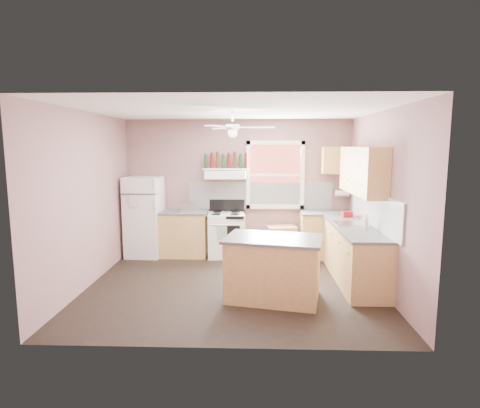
{
  "coord_description": "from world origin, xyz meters",
  "views": [
    {
      "loc": [
        0.31,
        -6.07,
        2.17
      ],
      "look_at": [
        0.1,
        0.3,
        1.25
      ],
      "focal_mm": 30.0,
      "sensor_mm": 36.0,
      "label": 1
    }
  ],
  "objects_px": {
    "toaster": "(188,207)",
    "stove": "(226,235)",
    "island": "(273,270)",
    "cart": "(281,242)",
    "refrigerator": "(145,217)"
  },
  "relations": [
    {
      "from": "toaster",
      "to": "stove",
      "type": "distance_m",
      "value": 0.93
    },
    {
      "from": "toaster",
      "to": "stove",
      "type": "bearing_deg",
      "value": -0.59
    },
    {
      "from": "refrigerator",
      "to": "island",
      "type": "distance_m",
      "value": 3.31
    },
    {
      "from": "refrigerator",
      "to": "island",
      "type": "bearing_deg",
      "value": -38.94
    },
    {
      "from": "toaster",
      "to": "island",
      "type": "height_order",
      "value": "toaster"
    },
    {
      "from": "refrigerator",
      "to": "cart",
      "type": "relative_size",
      "value": 2.8
    },
    {
      "from": "toaster",
      "to": "island",
      "type": "relative_size",
      "value": 0.22
    },
    {
      "from": "cart",
      "to": "island",
      "type": "height_order",
      "value": "island"
    },
    {
      "from": "island",
      "to": "cart",
      "type": "bearing_deg",
      "value": 95.23
    },
    {
      "from": "refrigerator",
      "to": "island",
      "type": "relative_size",
      "value": 1.24
    },
    {
      "from": "toaster",
      "to": "cart",
      "type": "distance_m",
      "value": 1.97
    },
    {
      "from": "cart",
      "to": "island",
      "type": "bearing_deg",
      "value": -108.21
    },
    {
      "from": "refrigerator",
      "to": "toaster",
      "type": "xyz_separation_m",
      "value": [
        0.88,
        -0.05,
        0.2
      ]
    },
    {
      "from": "stove",
      "to": "island",
      "type": "distance_m",
      "value": 2.38
    },
    {
      "from": "stove",
      "to": "island",
      "type": "relative_size",
      "value": 0.68
    }
  ]
}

